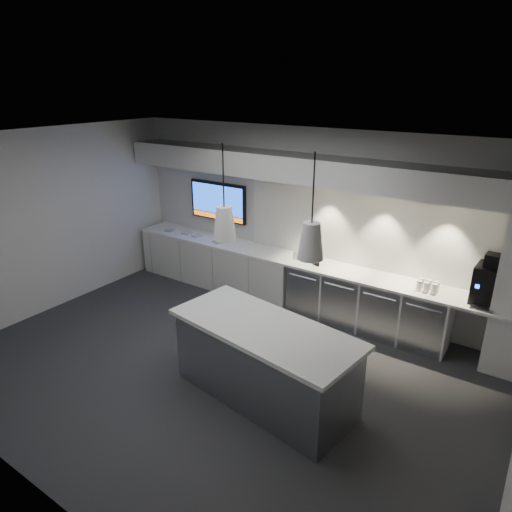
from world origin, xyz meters
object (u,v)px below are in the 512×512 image
Objects in this scene: wall_tv at (218,201)px; bin at (200,343)px; island at (264,362)px; coffee_machine at (489,283)px.

bin is (1.49, -2.33, -1.36)m from wall_tv.
island is at bearing -43.34° from wall_tv.
wall_tv is 3.08m from bin.
coffee_machine is (2.01, 2.33, 0.68)m from island.
bin is 0.59× the size of coffee_machine.
bin is 3.98m from coffee_machine.
wall_tv is 0.51× the size of island.
island is at bearing -128.26° from coffee_machine.
wall_tv is 1.83× the size of coffee_machine.
coffee_machine is (3.25, 2.09, 0.98)m from bin.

